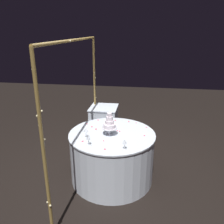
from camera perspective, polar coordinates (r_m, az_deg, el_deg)
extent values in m
plane|color=black|center=(3.68, 0.00, -16.04)|extent=(12.00, 12.00, 0.00)
cylinder|color=olive|center=(2.33, -16.71, -10.35)|extent=(0.04, 0.04, 2.03)
cylinder|color=olive|center=(4.34, -4.35, 4.60)|extent=(0.04, 0.04, 2.03)
cylinder|color=olive|center=(3.09, -9.63, 17.32)|extent=(2.28, 0.04, 0.04)
sphere|color=#F9EAB2|center=(2.65, -15.21, -21.72)|extent=(0.02, 0.02, 0.02)
sphere|color=#F9EAB2|center=(4.28, -4.22, 8.61)|extent=(0.02, 0.02, 0.02)
sphere|color=#F9EAB2|center=(2.24, -16.89, 15.90)|extent=(0.02, 0.02, 0.02)
sphere|color=#F9EAB2|center=(2.19, -17.72, -3.13)|extent=(0.02, 0.02, 0.02)
sphere|color=#F9EAB2|center=(4.42, -4.11, 1.39)|extent=(0.02, 0.02, 0.02)
sphere|color=#F9EAB2|center=(2.57, -13.56, 16.59)|extent=(0.02, 0.02, 0.02)
sphere|color=#F9EAB2|center=(2.65, -15.84, -20.91)|extent=(0.02, 0.02, 0.02)
sphere|color=#F9EAB2|center=(4.24, -4.40, 9.79)|extent=(0.02, 0.02, 0.02)
sphere|color=#F9EAB2|center=(2.90, -10.48, 17.12)|extent=(0.02, 0.02, 0.02)
sphere|color=#F9EAB2|center=(2.17, -18.25, -0.94)|extent=(0.02, 0.02, 0.02)
sphere|color=#F9EAB2|center=(4.32, -4.26, 5.57)|extent=(0.02, 0.02, 0.02)
sphere|color=#F9EAB2|center=(3.25, -8.79, 17.48)|extent=(0.02, 0.02, 0.02)
sphere|color=#F9EAB2|center=(2.26, -16.62, -6.61)|extent=(0.02, 0.02, 0.02)
sphere|color=#F9EAB2|center=(4.37, -4.07, 3.64)|extent=(0.02, 0.02, 0.02)
sphere|color=#F9EAB2|center=(3.61, -7.22, 17.77)|extent=(0.02, 0.02, 0.02)
sphere|color=#F9EAB2|center=(2.15, -17.26, 0.21)|extent=(0.02, 0.02, 0.02)
sphere|color=#F9EAB2|center=(4.19, -4.71, 17.11)|extent=(0.02, 0.02, 0.02)
sphere|color=#F9EAB2|center=(3.95, -5.61, 18.00)|extent=(0.02, 0.02, 0.02)
sphere|color=#F9EAB2|center=(2.08, -19.24, 10.08)|extent=(0.02, 0.02, 0.02)
sphere|color=#F9EAB2|center=(4.25, -4.52, 11.79)|extent=(0.02, 0.02, 0.02)
cylinder|color=silver|center=(3.48, 0.00, -11.16)|extent=(1.23, 1.23, 0.73)
cylinder|color=silver|center=(3.30, 0.00, -5.56)|extent=(1.25, 1.25, 0.02)
cube|color=silver|center=(4.38, -2.03, -3.88)|extent=(0.48, 0.48, 0.79)
cube|color=silver|center=(4.23, -2.10, 1.13)|extent=(0.50, 0.50, 0.02)
cylinder|color=silver|center=(3.27, -0.61, -5.55)|extent=(0.11, 0.11, 0.01)
cylinder|color=silver|center=(3.25, -0.62, -4.77)|extent=(0.02, 0.02, 0.09)
cylinder|color=silver|center=(3.22, -0.62, -3.96)|extent=(0.22, 0.22, 0.01)
cylinder|color=white|center=(3.21, -0.62, -3.42)|extent=(0.17, 0.17, 0.06)
cylinder|color=white|center=(3.19, -0.63, -2.51)|extent=(0.12, 0.12, 0.05)
cylinder|color=white|center=(3.17, -0.63, -1.59)|extent=(0.09, 0.09, 0.06)
cylinder|color=white|center=(3.15, -0.63, -0.66)|extent=(0.07, 0.07, 0.05)
cylinder|color=silver|center=(3.00, -5.87, -8.20)|extent=(0.06, 0.06, 0.00)
cylinder|color=silver|center=(2.98, -5.90, -7.51)|extent=(0.01, 0.01, 0.08)
cone|color=silver|center=(2.94, -5.95, -6.19)|extent=(0.05, 0.05, 0.07)
cylinder|color=silver|center=(2.89, 3.13, -9.26)|extent=(0.06, 0.06, 0.00)
cylinder|color=silver|center=(2.87, 3.15, -8.54)|extent=(0.01, 0.01, 0.08)
cone|color=silver|center=(2.84, 3.18, -7.34)|extent=(0.06, 0.06, 0.06)
cylinder|color=silver|center=(3.19, -6.47, -6.37)|extent=(0.06, 0.06, 0.00)
cylinder|color=silver|center=(3.17, -6.51, -5.63)|extent=(0.01, 0.01, 0.09)
cone|color=silver|center=(3.14, -6.56, -4.42)|extent=(0.06, 0.06, 0.06)
ellipsoid|color=#E02D47|center=(3.26, 8.11, -5.88)|extent=(0.04, 0.03, 0.00)
ellipsoid|color=#E02D47|center=(3.44, -4.05, -4.30)|extent=(0.04, 0.03, 0.00)
ellipsoid|color=#E02D47|center=(3.64, -6.34, -2.96)|extent=(0.05, 0.05, 0.00)
ellipsoid|color=#E02D47|center=(3.67, -0.49, -2.62)|extent=(0.04, 0.04, 0.00)
ellipsoid|color=#E02D47|center=(3.52, 8.61, -3.86)|extent=(0.03, 0.03, 0.00)
ellipsoid|color=#E02D47|center=(3.08, -2.12, -7.25)|extent=(0.03, 0.03, 0.00)
ellipsoid|color=#E02D47|center=(3.36, 1.93, -4.85)|extent=(0.04, 0.04, 0.00)
ellipsoid|color=#E02D47|center=(3.38, 1.35, -4.70)|extent=(0.02, 0.03, 0.00)
ellipsoid|color=#E02D47|center=(3.77, -3.48, -2.02)|extent=(0.04, 0.04, 0.00)
ellipsoid|color=#E02D47|center=(3.71, 4.21, -2.42)|extent=(0.03, 0.03, 0.00)
ellipsoid|color=#E02D47|center=(3.52, -5.07, -3.69)|extent=(0.04, 0.03, 0.00)
ellipsoid|color=#E02D47|center=(3.76, 0.85, -2.08)|extent=(0.04, 0.03, 0.00)
ellipsoid|color=#E02D47|center=(3.10, -7.38, -7.29)|extent=(0.04, 0.03, 0.00)
ellipsoid|color=#E02D47|center=(3.67, 6.05, -2.74)|extent=(0.03, 0.02, 0.00)
ellipsoid|color=#E02D47|center=(3.54, -0.01, -3.52)|extent=(0.04, 0.04, 0.00)
ellipsoid|color=#E02D47|center=(2.88, -1.80, -9.28)|extent=(0.04, 0.04, 0.00)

